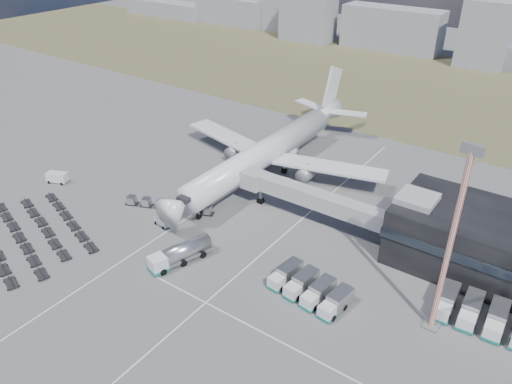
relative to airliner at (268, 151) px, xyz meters
The scene contains 16 objects.
ground 32.81m from the airliner, 90.00° to the right, with size 420.00×420.00×0.00m, color #565659.
grass_strip 77.80m from the airliner, 90.00° to the left, with size 420.00×90.00×0.01m, color brown.
lane_markings 31.41m from the airliner, 71.60° to the right, with size 47.12×110.00×0.01m.
terminal 48.51m from the airliner, ahead, with size 30.40×16.40×11.00m.
jet_bridge 19.89m from the airliner, 36.93° to the right, with size 30.30×3.80×7.05m.
airliner is the anchor object (origin of this frame).
skyline 119.32m from the airliner, 94.59° to the left, with size 309.61×22.94×23.35m.
fuel_tanker 35.94m from the airliner, 79.99° to the right, with size 5.87×11.26×3.53m.
pushback_tug 29.41m from the airliner, 97.91° to the right, with size 3.38×1.90×1.51m, color silver.
utility_van 45.67m from the airliner, 138.69° to the right, with size 4.34×1.96×2.31m, color silver.
catering_truck 9.44m from the airliner, 85.22° to the left, with size 4.88×6.68×2.84m.
service_trucks_near 41.09m from the airliner, 47.12° to the right, with size 12.42×7.85×2.60m.
service_trucks_far 54.97m from the airliner, 22.37° to the right, with size 13.10×7.68×2.83m.
uld_row 25.60m from the airliner, 106.07° to the right, with size 17.49×8.15×1.65m.
baggage_dollies 54.67m from the airliner, 115.26° to the right, with size 33.76×31.32×0.77m.
floodlight_mast 52.63m from the airliner, 29.65° to the right, with size 2.67×2.17×28.16m.
Camera 1 is at (54.72, -49.66, 51.58)m, focal length 35.00 mm.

